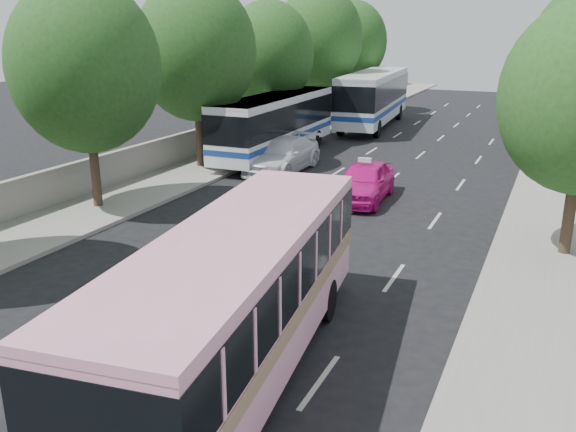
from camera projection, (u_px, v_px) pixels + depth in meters
The scene contains 15 objects.
ground at pixel (199, 307), 16.03m from camera, with size 120.00×120.00×0.00m, color black.
sidewalk_left at pixel (257, 147), 36.74m from camera, with size 4.00×90.00×0.15m, color #9E998E.
sidewalk_right at pixel (563, 174), 30.09m from camera, with size 4.00×90.00×0.12m, color #9E998E.
low_wall at pixel (230, 131), 37.20m from camera, with size 0.30×90.00×1.50m, color #9E998E.
tree_left_b at pixel (85, 61), 22.76m from camera, with size 5.70×5.70×8.88m.
tree_left_c at pixel (196, 46), 29.71m from camera, with size 6.00×6.00×9.35m.
tree_left_d at pixel (269, 50), 36.78m from camera, with size 5.52×5.52×8.60m.
tree_left_e at pixel (319, 35), 43.46m from camera, with size 6.30×6.30×9.82m.
tree_left_f at pixel (352, 39), 50.63m from camera, with size 5.88×5.88×9.16m.
pink_bus at pixel (239, 287), 12.29m from camera, with size 3.84×10.39×3.24m.
pink_taxi at pixel (364, 181), 25.56m from camera, with size 1.94×4.82×1.64m, color #E41395.
white_pickup at pixel (283, 155), 30.67m from camera, with size 2.32×5.70×1.66m, color white.
tour_coach_front at pixel (275, 120), 33.58m from camera, with size 2.70×11.53×3.44m.
tour_coach_rear at pixel (374, 94), 43.92m from camera, with size 3.92×13.16×3.88m.
taxi_roof_sign at pixel (365, 160), 25.29m from camera, with size 0.55×0.18×0.18m, color silver.
Camera 1 is at (8.13, -12.33, 7.07)m, focal length 38.00 mm.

